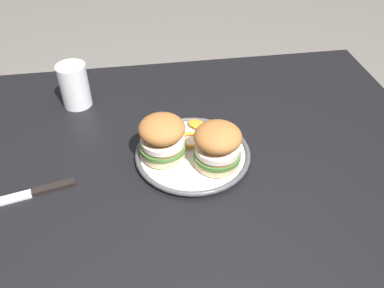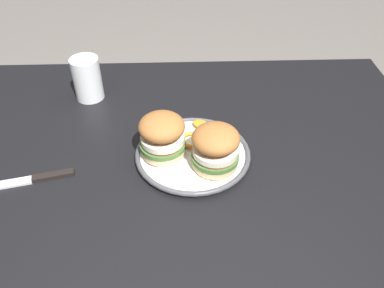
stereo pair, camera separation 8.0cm
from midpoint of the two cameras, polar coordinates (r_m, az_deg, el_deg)
name	(u,v)px [view 1 (the left image)]	position (r m, az deg, el deg)	size (l,w,h in m)	color
dining_table	(191,182)	(1.02, -2.37, -5.65)	(1.19, 0.85, 0.77)	black
dinner_plate	(192,154)	(0.92, -2.49, -1.55)	(0.27, 0.27, 0.02)	white
sandwich_half_left	(218,145)	(0.85, 1.03, -0.27)	(0.13, 0.13, 0.10)	beige
sandwich_half_right	(162,137)	(0.88, -6.90, 0.90)	(0.12, 0.12, 0.10)	beige
orange_peel_curled	(192,140)	(0.94, -2.44, 0.49)	(0.07, 0.07, 0.01)	orange
orange_peel_strip_long	(198,124)	(0.98, -1.46, 2.75)	(0.06, 0.06, 0.01)	orange
orange_peel_strip_short	(218,138)	(0.94, 1.41, 0.76)	(0.06, 0.06, 0.01)	orange
drinking_glass	(75,88)	(1.12, -18.51, 7.60)	(0.08, 0.08, 0.12)	white
table_knife	(30,194)	(0.92, -24.69, -6.66)	(0.22, 0.07, 0.01)	silver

